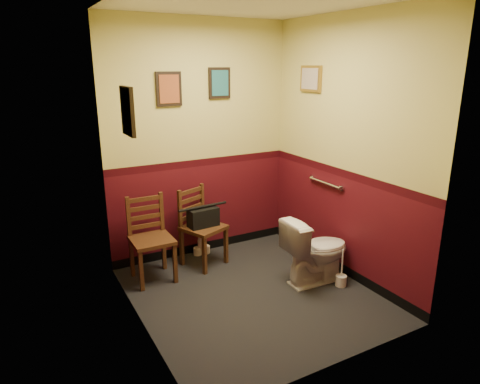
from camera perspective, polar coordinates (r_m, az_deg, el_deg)
name	(u,v)px	position (r m, az deg, el deg)	size (l,w,h in m)	color
floor	(252,294)	(4.39, 1.62, -13.46)	(2.20, 2.40, 0.00)	black
ceiling	(255,1)	(3.83, 1.98, 24.15)	(2.20, 2.40, 0.00)	silver
wall_back	(200,142)	(4.94, -5.37, 6.66)	(2.20, 2.70, 0.00)	#450B14
wall_front	(344,196)	(2.96, 13.73, -0.53)	(2.20, 2.70, 0.00)	#450B14
wall_left	(133,177)	(3.47, -14.04, 1.99)	(2.40, 2.70, 0.00)	#450B14
wall_right	(345,151)	(4.54, 13.88, 5.37)	(2.40, 2.70, 0.00)	#450B14
grab_bar	(325,183)	(4.79, 11.27, 1.19)	(0.05, 0.56, 0.06)	silver
framed_print_back_a	(169,89)	(4.72, -9.47, 13.40)	(0.28, 0.04, 0.36)	black
framed_print_back_b	(219,83)	(4.96, -2.75, 14.31)	(0.26, 0.04, 0.34)	black
framed_print_left	(128,111)	(3.49, -14.73, 10.37)	(0.04, 0.30, 0.38)	black
framed_print_right	(311,79)	(4.90, 9.41, 14.68)	(0.04, 0.34, 0.28)	olive
toilet	(316,251)	(4.54, 10.13, -7.70)	(0.40, 0.71, 0.70)	white
toilet_brush	(341,280)	(4.62, 13.32, -11.32)	(0.11, 0.11, 0.41)	silver
chair_left	(151,239)	(4.60, -11.83, -6.12)	(0.42, 0.42, 0.89)	#59331A
chair_right	(201,227)	(4.85, -5.24, -4.63)	(0.54, 0.54, 0.89)	#59331A
handbag	(203,217)	(4.78, -4.93, -3.35)	(0.34, 0.19, 0.24)	black
tp_stack	(202,242)	(5.18, -5.12, -6.67)	(0.21, 0.13, 0.36)	silver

